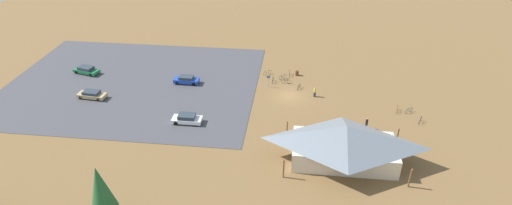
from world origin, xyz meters
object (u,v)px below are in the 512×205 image
(bicycle_green_edge_north, at_px, (299,87))
(visitor_crossing_yard, at_px, (367,123))
(car_white_aisle_side, at_px, (187,119))
(visitor_near_lot, at_px, (315,92))
(bicycle_orange_yard_right, at_px, (397,110))
(lot_sign, at_px, (268,80))
(trash_bin, at_px, (297,73))
(bicycle_teal_edge_south, at_px, (409,111))
(bicycle_silver_back_row, at_px, (420,120))
(bike_pavilion, at_px, (345,142))
(bicycle_yellow_near_sign, at_px, (268,73))
(car_green_inner_stall, at_px, (86,70))
(car_blue_near_entry, at_px, (186,80))
(car_tan_by_curb, at_px, (92,95))
(bicycle_black_trailside, at_px, (286,81))
(bicycle_purple_yard_center, at_px, (290,73))
(bicycle_white_lone_east, at_px, (273,80))
(bicycle_blue_front_row, at_px, (283,77))

(bicycle_green_edge_north, xyz_separation_m, visitor_crossing_yard, (-9.97, 10.73, 0.58))
(car_white_aisle_side, height_order, visitor_near_lot, visitor_near_lot)
(bicycle_orange_yard_right, bearing_deg, lot_sign, -15.46)
(trash_bin, relative_size, bicycle_teal_edge_south, 0.65)
(bicycle_silver_back_row, bearing_deg, bike_pavilion, 40.58)
(bicycle_yellow_near_sign, distance_m, car_green_inner_stall, 32.73)
(car_blue_near_entry, relative_size, car_tan_by_curb, 0.91)
(car_green_inner_stall, bearing_deg, bicycle_yellow_near_sign, -174.11)
(trash_bin, bearing_deg, bicycle_black_trailside, 61.87)
(car_green_inner_stall, distance_m, visitor_crossing_yard, 49.74)
(car_white_aisle_side, height_order, visitor_crossing_yard, visitor_crossing_yard)
(car_green_inner_stall, height_order, visitor_crossing_yard, visitor_crossing_yard)
(bicycle_teal_edge_south, height_order, bicycle_yellow_near_sign, bicycle_teal_edge_south)
(bicycle_black_trailside, bearing_deg, bicycle_orange_yard_right, 157.44)
(bicycle_purple_yard_center, bearing_deg, lot_sign, 53.99)
(visitor_near_lot, bearing_deg, bicycle_black_trailside, -39.74)
(bicycle_white_lone_east, height_order, visitor_near_lot, visitor_near_lot)
(car_green_inner_stall, xyz_separation_m, visitor_near_lot, (-40.92, 3.64, 0.15))
(bicycle_green_edge_north, xyz_separation_m, bicycle_yellow_near_sign, (5.74, -4.66, 0.01))
(car_tan_by_curb, bearing_deg, visitor_near_lot, -172.55)
(bicycle_silver_back_row, distance_m, bicycle_yellow_near_sign, 27.10)
(car_blue_near_entry, bearing_deg, bicycle_black_trailside, -173.30)
(bicycle_silver_back_row, bearing_deg, visitor_crossing_yard, 17.04)
(bike_pavilion, height_order, bicycle_teal_edge_south, bike_pavilion)
(trash_bin, relative_size, bicycle_blue_front_row, 0.68)
(visitor_near_lot, bearing_deg, bicycle_yellow_near_sign, -39.92)
(trash_bin, distance_m, car_green_inner_stall, 38.01)
(bicycle_black_trailside, bearing_deg, visitor_crossing_yard, 134.46)
(bike_pavilion, xyz_separation_m, bicycle_green_edge_north, (6.13, -18.48, -2.61))
(trash_bin, height_order, car_blue_near_entry, car_blue_near_entry)
(bicycle_white_lone_east, bearing_deg, car_white_aisle_side, 50.77)
(bicycle_orange_yard_right, distance_m, bicycle_silver_back_row, 3.88)
(trash_bin, height_order, bicycle_yellow_near_sign, trash_bin)
(bike_pavilion, xyz_separation_m, bicycle_yellow_near_sign, (11.87, -23.14, -2.60))
(trash_bin, distance_m, bicycle_green_edge_north, 5.00)
(bicycle_orange_yard_right, xyz_separation_m, visitor_near_lot, (12.65, -3.24, 0.51))
(visitor_crossing_yard, bearing_deg, bicycle_green_edge_north, -47.10)
(bicycle_silver_back_row, bearing_deg, visitor_near_lot, -20.88)
(bicycle_silver_back_row, relative_size, visitor_near_lot, 0.96)
(lot_sign, distance_m, visitor_crossing_yard, 18.63)
(bicycle_teal_edge_south, bearing_deg, car_tan_by_curb, 1.57)
(bicycle_teal_edge_south, relative_size, bicycle_yellow_near_sign, 1.03)
(bicycle_purple_yard_center, relative_size, car_white_aisle_side, 0.40)
(bike_pavilion, bearing_deg, bicycle_teal_edge_south, -130.17)
(bicycle_green_edge_north, distance_m, car_tan_by_curb, 34.02)
(bicycle_teal_edge_south, height_order, car_white_aisle_side, car_white_aisle_side)
(bicycle_blue_front_row, height_order, car_white_aisle_side, car_white_aisle_side)
(car_green_inner_stall, bearing_deg, car_tan_by_curb, 121.00)
(bicycle_white_lone_east, height_order, bicycle_yellow_near_sign, bicycle_white_lone_east)
(bike_pavilion, relative_size, trash_bin, 16.92)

